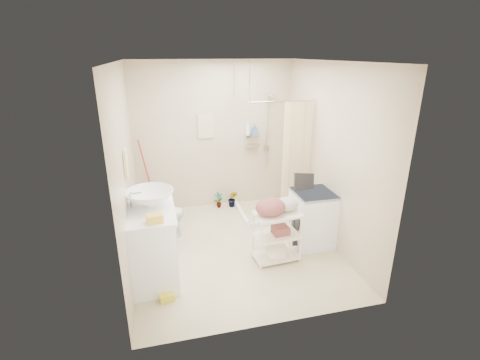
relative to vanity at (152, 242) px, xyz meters
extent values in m
plane|color=beige|center=(1.16, 0.40, -0.48)|extent=(3.20, 3.20, 0.00)
cube|color=silver|center=(1.16, 0.40, 2.12)|extent=(2.80, 3.20, 0.04)
cube|color=beige|center=(1.16, 2.00, 0.82)|extent=(2.80, 0.04, 2.60)
cube|color=beige|center=(1.16, -1.20, 0.82)|extent=(2.80, 0.04, 2.60)
cube|color=beige|center=(-0.24, 0.40, 0.82)|extent=(0.04, 3.20, 2.60)
cube|color=beige|center=(2.56, 0.40, 0.82)|extent=(0.04, 3.20, 2.60)
cube|color=white|center=(0.00, 0.00, 0.00)|extent=(0.62, 1.09, 0.95)
imported|color=white|center=(0.02, 0.05, 0.58)|extent=(0.60, 0.60, 0.20)
cube|color=yellow|center=(0.07, -0.41, 0.52)|extent=(0.19, 0.16, 0.09)
cube|color=yellow|center=(0.12, -0.54, -0.41)|extent=(0.27, 0.23, 0.13)
imported|color=silver|center=(0.12, 0.99, -0.12)|extent=(0.73, 0.46, 0.72)
imported|color=brown|center=(1.18, 1.84, -0.33)|extent=(0.18, 0.15, 0.30)
imported|color=maroon|center=(1.44, 1.81, -0.32)|extent=(0.21, 0.19, 0.31)
cube|color=beige|center=(1.01, 1.98, 1.02)|extent=(0.28, 0.03, 0.42)
imported|color=silver|center=(1.75, 1.94, 0.96)|extent=(0.10, 0.10, 0.23)
imported|color=#3860A3|center=(1.88, 1.93, 0.93)|extent=(0.08, 0.08, 0.18)
cube|color=white|center=(2.30, 0.26, -0.07)|extent=(0.56, 0.58, 0.82)
camera|label=1|loc=(0.16, -3.95, 2.23)|focal=26.00mm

